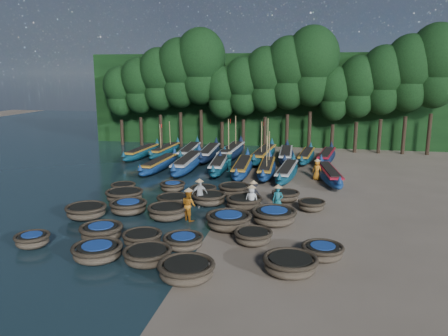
% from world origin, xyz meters
% --- Properties ---
extents(ground, '(120.00, 120.00, 0.00)m').
position_xyz_m(ground, '(0.00, 0.00, 0.00)').
color(ground, '#7B6B59').
rests_on(ground, ground).
extents(foliage_wall, '(40.00, 3.00, 10.00)m').
position_xyz_m(foliage_wall, '(0.00, 23.50, 5.00)').
color(foliage_wall, black).
rests_on(foliage_wall, ground).
extents(coracle_0, '(1.91, 1.91, 0.65)m').
position_xyz_m(coracle_0, '(-7.54, -8.69, 0.37)').
color(coracle_0, brown).
rests_on(coracle_0, ground).
extents(coracle_1, '(2.19, 2.19, 0.74)m').
position_xyz_m(coracle_1, '(-3.88, -9.47, 0.42)').
color(coracle_1, brown).
rests_on(coracle_1, ground).
extents(coracle_2, '(2.39, 2.39, 0.71)m').
position_xyz_m(coracle_2, '(-1.64, -9.37, 0.40)').
color(coracle_2, brown).
rests_on(coracle_2, ground).
extents(coracle_3, '(2.79, 2.79, 0.77)m').
position_xyz_m(coracle_3, '(0.38, -10.47, 0.44)').
color(coracle_3, brown).
rests_on(coracle_3, ground).
extents(coracle_4, '(2.32, 2.32, 0.76)m').
position_xyz_m(coracle_4, '(4.30, -9.13, 0.43)').
color(coracle_4, brown).
rests_on(coracle_4, ground).
extents(coracle_5, '(2.08, 2.08, 0.83)m').
position_xyz_m(coracle_5, '(-4.73, -7.41, 0.48)').
color(coracle_5, brown).
rests_on(coracle_5, ground).
extents(coracle_6, '(1.87, 1.87, 0.67)m').
position_xyz_m(coracle_6, '(-2.62, -7.51, 0.38)').
color(coracle_6, brown).
rests_on(coracle_6, ground).
extents(coracle_7, '(1.90, 1.90, 0.64)m').
position_xyz_m(coracle_7, '(-0.64, -7.46, 0.37)').
color(coracle_7, brown).
rests_on(coracle_7, ground).
extents(coracle_8, '(1.84, 1.84, 0.68)m').
position_xyz_m(coracle_8, '(2.43, -6.29, 0.39)').
color(coracle_8, brown).
rests_on(coracle_8, ground).
extents(coracle_9, '(1.94, 1.94, 0.66)m').
position_xyz_m(coracle_9, '(5.60, -7.41, 0.38)').
color(coracle_9, brown).
rests_on(coracle_9, ground).
extents(coracle_10, '(2.38, 2.38, 0.77)m').
position_xyz_m(coracle_10, '(-7.15, -4.43, 0.44)').
color(coracle_10, brown).
rests_on(coracle_10, ground).
extents(coracle_11, '(2.58, 2.58, 0.76)m').
position_xyz_m(coracle_11, '(-5.18, -3.21, 0.44)').
color(coracle_11, brown).
rests_on(coracle_11, ground).
extents(coracle_12, '(2.56, 2.56, 0.82)m').
position_xyz_m(coracle_12, '(-2.67, -3.71, 0.47)').
color(coracle_12, brown).
rests_on(coracle_12, ground).
extents(coracle_13, '(2.76, 2.76, 0.85)m').
position_xyz_m(coracle_13, '(0.93, -4.59, 0.49)').
color(coracle_13, brown).
rests_on(coracle_13, ground).
extents(coracle_14, '(2.95, 2.95, 0.85)m').
position_xyz_m(coracle_14, '(3.14, -3.39, 0.49)').
color(coracle_14, brown).
rests_on(coracle_14, ground).
extents(coracle_15, '(2.37, 2.37, 0.77)m').
position_xyz_m(coracle_15, '(-6.39, -1.04, 0.44)').
color(coracle_15, brown).
rests_on(coracle_15, ground).
extents(coracle_16, '(2.03, 2.03, 0.67)m').
position_xyz_m(coracle_16, '(-3.12, -1.30, 0.38)').
color(coracle_16, brown).
rests_on(coracle_16, ground).
extents(coracle_17, '(2.52, 2.52, 0.74)m').
position_xyz_m(coracle_17, '(-1.06, -0.62, 0.43)').
color(coracle_17, brown).
rests_on(coracle_17, ground).
extents(coracle_18, '(2.18, 2.18, 0.75)m').
position_xyz_m(coracle_18, '(1.16, -0.97, 0.43)').
color(coracle_18, brown).
rests_on(coracle_18, ground).
extents(coracle_19, '(1.63, 1.63, 0.63)m').
position_xyz_m(coracle_19, '(5.10, -0.57, 0.36)').
color(coracle_19, brown).
rests_on(coracle_19, ground).
extents(coracle_20, '(1.76, 1.76, 0.66)m').
position_xyz_m(coracle_20, '(-7.37, 0.97, 0.38)').
color(coracle_20, brown).
rests_on(coracle_20, ground).
extents(coracle_21, '(1.92, 1.92, 0.63)m').
position_xyz_m(coracle_21, '(-4.21, 1.96, 0.37)').
color(coracle_21, brown).
rests_on(coracle_21, ground).
extents(coracle_22, '(1.79, 1.79, 0.66)m').
position_xyz_m(coracle_22, '(-1.88, 1.24, 0.38)').
color(coracle_22, brown).
rests_on(coracle_22, ground).
extents(coracle_23, '(2.41, 2.41, 0.76)m').
position_xyz_m(coracle_23, '(0.09, 1.69, 0.44)').
color(coracle_23, brown).
rests_on(coracle_23, ground).
extents(coracle_24, '(1.88, 1.88, 0.67)m').
position_xyz_m(coracle_24, '(3.48, 1.05, 0.39)').
color(coracle_24, brown).
rests_on(coracle_24, ground).
extents(long_boat_2, '(1.71, 7.74, 1.36)m').
position_xyz_m(long_boat_2, '(-7.37, 8.08, 0.52)').
color(long_boat_2, navy).
rests_on(long_boat_2, ground).
extents(long_boat_3, '(1.92, 9.12, 1.61)m').
position_xyz_m(long_boat_3, '(-5.05, 8.59, 0.61)').
color(long_boat_3, navy).
rests_on(long_boat_3, ground).
extents(long_boat_4, '(2.15, 8.29, 1.46)m').
position_xyz_m(long_boat_4, '(-2.42, 8.86, 0.56)').
color(long_boat_4, '#0D3D4F').
rests_on(long_boat_4, ground).
extents(long_boat_5, '(1.80, 8.32, 1.47)m').
position_xyz_m(long_boat_5, '(-0.37, 8.08, 0.56)').
color(long_boat_5, navy).
rests_on(long_boat_5, ground).
extents(long_boat_6, '(1.61, 7.91, 3.36)m').
position_xyz_m(long_boat_6, '(1.55, 8.15, 0.53)').
color(long_boat_6, navy).
rests_on(long_boat_6, ground).
extents(long_boat_7, '(2.01, 7.84, 1.38)m').
position_xyz_m(long_boat_7, '(3.20, 7.28, 0.53)').
color(long_boat_7, '#0D3D4F').
rests_on(long_boat_7, ground).
extents(long_boat_8, '(2.47, 7.76, 1.38)m').
position_xyz_m(long_boat_8, '(6.33, 7.02, 0.53)').
color(long_boat_8, navy).
rests_on(long_boat_8, ground).
extents(long_boat_9, '(1.79, 7.74, 1.36)m').
position_xyz_m(long_boat_9, '(-10.88, 13.07, 0.52)').
color(long_boat_9, '#0D3D4F').
rests_on(long_boat_9, ground).
extents(long_boat_10, '(1.63, 7.68, 3.26)m').
position_xyz_m(long_boat_10, '(-9.00, 14.43, 0.52)').
color(long_boat_10, '#0D3D4F').
rests_on(long_boat_10, ground).
extents(long_boat_11, '(2.13, 8.51, 1.50)m').
position_xyz_m(long_boat_11, '(-6.43, 14.07, 0.57)').
color(long_boat_11, '#0D3D4F').
rests_on(long_boat_11, ground).
extents(long_boat_12, '(1.97, 8.62, 1.52)m').
position_xyz_m(long_boat_12, '(-4.43, 13.74, 0.58)').
color(long_boat_12, black).
rests_on(long_boat_12, ground).
extents(long_boat_13, '(1.98, 9.22, 3.92)m').
position_xyz_m(long_boat_13, '(-2.44, 14.45, 0.62)').
color(long_boat_13, black).
rests_on(long_boat_13, ground).
extents(long_boat_14, '(2.30, 8.94, 3.81)m').
position_xyz_m(long_boat_14, '(0.69, 13.77, 0.60)').
color(long_boat_14, '#0D3D4F').
rests_on(long_boat_14, ground).
extents(long_boat_15, '(1.69, 8.29, 1.46)m').
position_xyz_m(long_boat_15, '(2.70, 14.11, 0.56)').
color(long_boat_15, black).
rests_on(long_boat_15, ground).
extents(long_boat_16, '(2.00, 7.36, 1.30)m').
position_xyz_m(long_boat_16, '(4.54, 14.32, 0.50)').
color(long_boat_16, '#0D3D4F').
rests_on(long_boat_16, ground).
extents(long_boat_17, '(2.48, 7.72, 1.37)m').
position_xyz_m(long_boat_17, '(6.34, 14.42, 0.52)').
color(long_boat_17, black).
rests_on(long_boat_17, ground).
extents(fisherman_0, '(0.75, 0.52, 1.72)m').
position_xyz_m(fisherman_0, '(1.66, -1.37, 0.83)').
color(fisherman_0, silver).
rests_on(fisherman_0, ground).
extents(fisherman_1, '(0.69, 0.52, 1.93)m').
position_xyz_m(fisherman_1, '(3.21, -1.83, 0.96)').
color(fisherman_1, '#19616A').
rests_on(fisherman_1, ground).
extents(fisherman_2, '(1.07, 1.05, 1.94)m').
position_xyz_m(fisherman_2, '(-1.49, -3.56, 0.92)').
color(fisherman_2, '#BE6F19').
rests_on(fisherman_2, ground).
extents(fisherman_3, '(1.05, 0.72, 1.69)m').
position_xyz_m(fisherman_3, '(1.61, -0.17, 0.79)').
color(fisherman_3, black).
rests_on(fisherman_3, ground).
extents(fisherman_4, '(1.03, 0.86, 1.84)m').
position_xyz_m(fisherman_4, '(-1.54, -1.04, 0.89)').
color(fisherman_4, silver).
rests_on(fisherman_4, ground).
extents(fisherman_5, '(0.71, 1.50, 1.75)m').
position_xyz_m(fisherman_5, '(-1.61, 8.89, 0.81)').
color(fisherman_5, '#19616A').
rests_on(fisherman_5, ground).
extents(fisherman_6, '(0.90, 0.77, 1.75)m').
position_xyz_m(fisherman_6, '(5.43, 7.25, 0.84)').
color(fisherman_6, '#BE6F19').
rests_on(fisherman_6, ground).
extents(tree_0, '(3.68, 3.68, 8.68)m').
position_xyz_m(tree_0, '(-16.00, 20.00, 5.97)').
color(tree_0, black).
rests_on(tree_0, ground).
extents(tree_1, '(4.09, 4.09, 9.65)m').
position_xyz_m(tree_1, '(-13.70, 20.00, 6.65)').
color(tree_1, black).
rests_on(tree_1, ground).
extents(tree_2, '(4.51, 4.51, 10.63)m').
position_xyz_m(tree_2, '(-11.40, 20.00, 7.32)').
color(tree_2, black).
rests_on(tree_2, ground).
extents(tree_3, '(4.92, 4.92, 11.60)m').
position_xyz_m(tree_3, '(-9.10, 20.00, 8.00)').
color(tree_3, black).
rests_on(tree_3, ground).
extents(tree_4, '(5.34, 5.34, 12.58)m').
position_xyz_m(tree_4, '(-6.80, 20.00, 8.67)').
color(tree_4, black).
rests_on(tree_4, ground).
extents(tree_5, '(3.68, 3.68, 8.68)m').
position_xyz_m(tree_5, '(-4.50, 20.00, 5.97)').
color(tree_5, black).
rests_on(tree_5, ground).
extents(tree_6, '(4.09, 4.09, 9.65)m').
position_xyz_m(tree_6, '(-2.20, 20.00, 6.65)').
color(tree_6, black).
rests_on(tree_6, ground).
extents(tree_7, '(4.51, 4.51, 10.63)m').
position_xyz_m(tree_7, '(0.10, 20.00, 7.32)').
color(tree_7, black).
rests_on(tree_7, ground).
extents(tree_8, '(4.92, 4.92, 11.60)m').
position_xyz_m(tree_8, '(2.40, 20.00, 8.00)').
color(tree_8, black).
rests_on(tree_8, ground).
extents(tree_9, '(5.34, 5.34, 12.58)m').
position_xyz_m(tree_9, '(4.70, 20.00, 8.67)').
color(tree_9, black).
rests_on(tree_9, ground).
extents(tree_10, '(3.68, 3.68, 8.68)m').
position_xyz_m(tree_10, '(7.00, 20.00, 5.97)').
color(tree_10, black).
rests_on(tree_10, ground).
extents(tree_11, '(4.09, 4.09, 9.65)m').
position_xyz_m(tree_11, '(9.30, 20.00, 6.65)').
color(tree_11, black).
rests_on(tree_11, ground).
extents(tree_12, '(4.51, 4.51, 10.63)m').
position_xyz_m(tree_12, '(11.60, 20.00, 7.32)').
color(tree_12, black).
rests_on(tree_12, ground).
extents(tree_13, '(4.92, 4.92, 11.60)m').
position_xyz_m(tree_13, '(13.90, 20.00, 8.00)').
color(tree_13, black).
rests_on(tree_13, ground).
extents(tree_14, '(5.34, 5.34, 12.58)m').
position_xyz_m(tree_14, '(16.20, 20.00, 8.67)').
color(tree_14, black).
rests_on(tree_14, ground).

